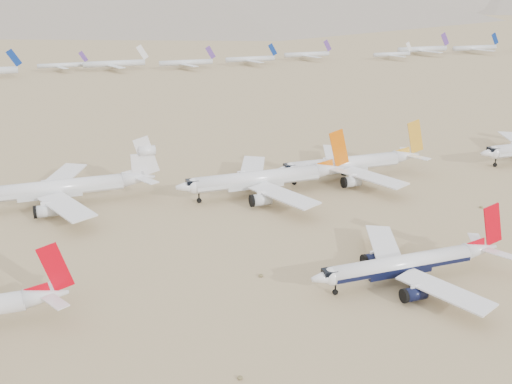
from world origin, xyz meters
TOP-DOWN VIEW (x-y plane):
  - ground at (0.00, 0.00)m, footprint 7000.00×7000.00m
  - main_airliner at (-2.75, 2.99)m, footprint 41.32×40.36m
  - row2_gold_tail at (16.41, 64.29)m, footprint 47.35×46.31m
  - row2_orange_tail at (-13.41, 59.20)m, footprint 48.73×47.67m
  - row2_white_trijet at (-67.05, 69.58)m, footprint 49.14×48.03m
  - distant_storage_row at (26.37, 317.69)m, footprint 632.46×61.77m
  - desert_scrub at (-11.08, -26.49)m, footprint 247.37×121.67m

SIDE VIEW (x-z plane):
  - ground at x=0.00m, z-range 0.00..0.00m
  - desert_scrub at x=-11.08m, z-range -0.03..0.60m
  - main_airliner at x=-2.75m, z-range -3.28..11.30m
  - distant_storage_row at x=26.37m, z-range -3.25..12.12m
  - row2_gold_tail at x=16.41m, z-range -3.72..13.14m
  - row2_orange_tail at x=-13.41m, z-range -3.81..13.57m
  - row2_white_trijet at x=-67.05m, z-range -3.67..13.75m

